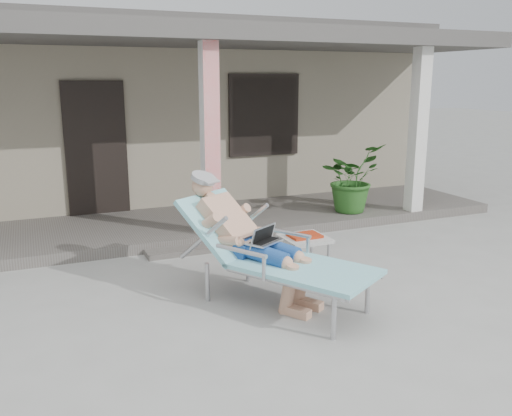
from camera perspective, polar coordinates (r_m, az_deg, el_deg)
name	(u,v)px	position (r m, az deg, el deg)	size (l,w,h in m)	color
ground	(276,298)	(5.85, 2.08, -9.42)	(60.00, 60.00, 0.00)	#9E9E99
house	(144,109)	(11.62, -11.66, 10.17)	(10.40, 5.40, 3.30)	gray
porch_deck	(195,224)	(8.49, -6.46, -1.64)	(10.00, 2.00, 0.15)	#605B56
porch_overhang	(191,42)	(8.17, -6.87, 16.97)	(10.00, 2.30, 2.85)	silver
porch_step	(219,246)	(7.45, -3.93, -4.04)	(2.00, 0.30, 0.07)	#605B56
lounger	(260,221)	(5.53, 0.39, -1.35)	(1.76, 2.18, 1.40)	#B7B7BC
side_table	(305,240)	(6.49, 5.13, -3.41)	(0.53, 0.53, 0.47)	#B1B1AC
potted_palm	(351,178)	(8.96, 9.97, 3.13)	(0.99, 0.86, 1.10)	#26591E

